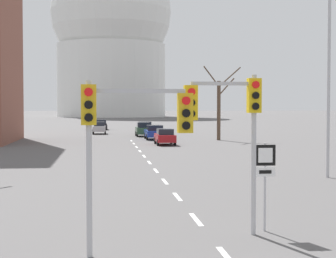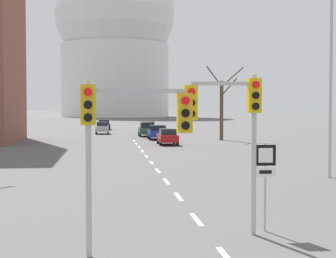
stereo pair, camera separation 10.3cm
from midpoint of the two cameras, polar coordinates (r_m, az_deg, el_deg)
lane_stripe_0 at (r=13.77m, az=5.83°, el=-12.85°), size 0.16×2.00×0.01m
lane_stripe_1 at (r=18.07m, az=2.71°, el=-9.16°), size 0.16×2.00×0.01m
lane_stripe_2 at (r=22.45m, az=0.82°, el=-6.88°), size 0.16×2.00×0.01m
lane_stripe_3 at (r=26.87m, az=-0.43°, el=-5.35°), size 0.16×2.00×0.01m
lane_stripe_4 at (r=31.31m, az=-1.33°, el=-4.25°), size 0.16×2.00×0.01m
lane_stripe_5 at (r=35.77m, az=-2.00°, el=-3.42°), size 0.16×2.00×0.01m
lane_stripe_6 at (r=40.23m, az=-2.52°, el=-2.78°), size 0.16×2.00×0.01m
lane_stripe_7 at (r=44.71m, az=-2.93°, el=-2.26°), size 0.16×2.00×0.01m
lane_stripe_8 at (r=49.19m, az=-3.28°, el=-1.84°), size 0.16×2.00×0.01m
lane_stripe_9 at (r=53.67m, az=-3.56°, el=-1.49°), size 0.16×2.00×0.01m
lane_stripe_10 at (r=58.15m, az=-3.80°, el=-1.19°), size 0.16×2.00×0.01m
traffic_signal_centre_tall at (r=15.63m, az=6.27°, el=1.52°), size 2.15×0.34×4.48m
traffic_signal_near_left at (r=13.44m, az=-4.64°, el=0.57°), size 2.67×0.34×4.22m
route_sign_post at (r=16.37m, az=9.66°, el=-4.24°), size 0.60×0.08×2.55m
street_lamp_right at (r=29.20m, az=15.21°, el=6.79°), size 2.45×0.36×9.77m
sedan_near_left at (r=51.92m, az=-0.38°, el=-0.77°), size 1.73×4.15×1.50m
sedan_near_right at (r=72.69m, az=-2.40°, el=0.16°), size 1.85×4.12×1.55m
sedan_mid_centre at (r=85.31m, az=-6.87°, el=0.46°), size 1.89×4.39×1.53m
sedan_far_left at (r=60.18m, az=-1.43°, el=-0.31°), size 1.98×4.58×1.54m
sedan_far_right at (r=72.37m, az=-7.05°, el=0.14°), size 1.68×3.93×1.57m
sedan_distant_centre at (r=66.38m, az=-2.59°, el=-0.03°), size 1.74×4.01×1.66m
bare_tree_right_near at (r=59.11m, az=5.19°, el=2.33°), size 4.34×1.61×7.77m
capitol_dome at (r=188.02m, az=-5.80°, el=9.57°), size 39.51×39.51×55.81m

